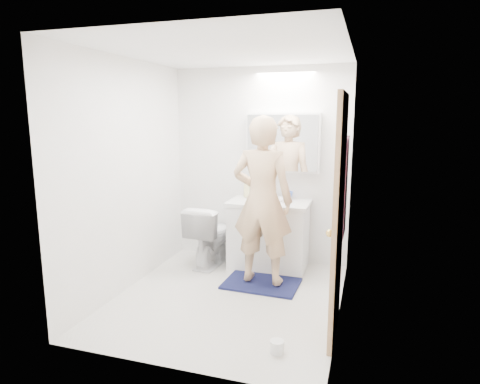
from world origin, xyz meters
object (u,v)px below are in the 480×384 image
at_px(person, 262,201).
at_px(medicine_cabinet, 283,143).
at_px(toothbrush_cup, 288,195).
at_px(toilet, 211,235).
at_px(soap_bottle_b, 256,191).
at_px(vanity_cabinet, 269,236).
at_px(soap_bottle_a, 247,188).
at_px(toilet_paper_roll, 277,347).

bearing_deg(person, medicine_cabinet, -92.20).
distance_m(medicine_cabinet, toothbrush_cup, 0.64).
height_order(toilet, soap_bottle_b, soap_bottle_b).
xyz_separation_m(vanity_cabinet, toilet, (-0.71, -0.11, -0.01)).
bearing_deg(soap_bottle_a, toilet, -145.50).
xyz_separation_m(medicine_cabinet, toothbrush_cup, (0.09, -0.05, -0.63)).
relative_size(person, soap_bottle_b, 10.53).
bearing_deg(soap_bottle_a, person, -61.75).
xyz_separation_m(soap_bottle_a, toothbrush_cup, (0.52, 0.01, -0.07)).
distance_m(medicine_cabinet, soap_bottle_a, 0.71).
height_order(person, toilet_paper_roll, person).
distance_m(vanity_cabinet, toilet, 0.72).
distance_m(medicine_cabinet, person, 0.94).
bearing_deg(toothbrush_cup, toilet, -163.08).
bearing_deg(toothbrush_cup, soap_bottle_a, -178.89).
relative_size(soap_bottle_b, toothbrush_cup, 1.58).
height_order(toothbrush_cup, toilet_paper_roll, toothbrush_cup).
relative_size(soap_bottle_b, toilet_paper_roll, 1.54).
height_order(soap_bottle_b, toothbrush_cup, soap_bottle_b).
height_order(medicine_cabinet, person, medicine_cabinet).
height_order(vanity_cabinet, toothbrush_cup, toothbrush_cup).
bearing_deg(medicine_cabinet, soap_bottle_a, -172.07).
bearing_deg(person, vanity_cabinet, -82.29).
relative_size(medicine_cabinet, person, 0.49).
bearing_deg(toilet_paper_roll, medicine_cabinet, 100.99).
bearing_deg(vanity_cabinet, soap_bottle_b, 139.66).
xyz_separation_m(toilet, soap_bottle_a, (0.39, 0.27, 0.56)).
relative_size(vanity_cabinet, medicine_cabinet, 1.02).
distance_m(person, soap_bottle_b, 0.77).
height_order(medicine_cabinet, soap_bottle_b, medicine_cabinet).
bearing_deg(soap_bottle_b, toilet, -149.16).
bearing_deg(vanity_cabinet, toothbrush_cup, 38.97).
bearing_deg(vanity_cabinet, toilet_paper_roll, -74.42).
bearing_deg(person, soap_bottle_b, -67.79).
distance_m(toilet, soap_bottle_a, 0.73).
xyz_separation_m(vanity_cabinet, soap_bottle_a, (-0.32, 0.15, 0.55)).
height_order(medicine_cabinet, soap_bottle_a, medicine_cabinet).
height_order(soap_bottle_a, toothbrush_cup, soap_bottle_a).
xyz_separation_m(soap_bottle_b, toothbrush_cup, (0.41, -0.02, -0.03)).
distance_m(toothbrush_cup, toilet_paper_roll, 2.13).
bearing_deg(person, toilet, -27.42).
bearing_deg(vanity_cabinet, person, -84.41).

